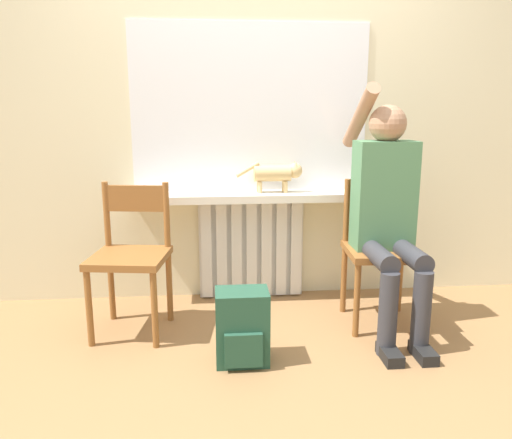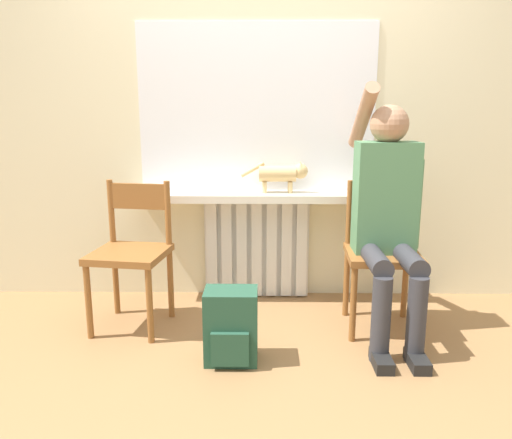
{
  "view_description": "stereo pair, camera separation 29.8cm",
  "coord_description": "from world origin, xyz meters",
  "px_view_note": "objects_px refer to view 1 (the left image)",
  "views": [
    {
      "loc": [
        -0.26,
        -2.12,
        1.27
      ],
      "look_at": [
        0.0,
        0.78,
        0.63
      ],
      "focal_mm": 35.0,
      "sensor_mm": 36.0,
      "label": 1
    },
    {
      "loc": [
        0.04,
        -2.14,
        1.27
      ],
      "look_at": [
        0.0,
        0.78,
        0.63
      ],
      "focal_mm": 35.0,
      "sensor_mm": 36.0,
      "label": 2
    }
  ],
  "objects_px": {
    "chair_left": "(131,254)",
    "cat": "(277,173)",
    "person": "(388,207)",
    "backpack": "(242,328)",
    "chair_right": "(380,248)"
  },
  "relations": [
    {
      "from": "chair_right",
      "to": "cat",
      "type": "distance_m",
      "value": 0.82
    },
    {
      "from": "chair_left",
      "to": "chair_right",
      "type": "bearing_deg",
      "value": 8.14
    },
    {
      "from": "backpack",
      "to": "chair_right",
      "type": "bearing_deg",
      "value": 27.34
    },
    {
      "from": "person",
      "to": "backpack",
      "type": "bearing_deg",
      "value": -158.05
    },
    {
      "from": "chair_left",
      "to": "chair_right",
      "type": "relative_size",
      "value": 1.0
    },
    {
      "from": "cat",
      "to": "backpack",
      "type": "height_order",
      "value": "cat"
    },
    {
      "from": "person",
      "to": "chair_left",
      "type": "bearing_deg",
      "value": 176.18
    },
    {
      "from": "chair_left",
      "to": "cat",
      "type": "xyz_separation_m",
      "value": [
        0.9,
        0.43,
        0.4
      ]
    },
    {
      "from": "chair_left",
      "to": "backpack",
      "type": "distance_m",
      "value": 0.8
    },
    {
      "from": "chair_left",
      "to": "backpack",
      "type": "bearing_deg",
      "value": -27.89
    },
    {
      "from": "chair_left",
      "to": "person",
      "type": "bearing_deg",
      "value": 4.31
    },
    {
      "from": "chair_right",
      "to": "chair_left",
      "type": "bearing_deg",
      "value": -176.69
    },
    {
      "from": "chair_left",
      "to": "person",
      "type": "distance_m",
      "value": 1.49
    },
    {
      "from": "cat",
      "to": "backpack",
      "type": "bearing_deg",
      "value": -108.29
    },
    {
      "from": "cat",
      "to": "chair_left",
      "type": "bearing_deg",
      "value": -154.26
    }
  ]
}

